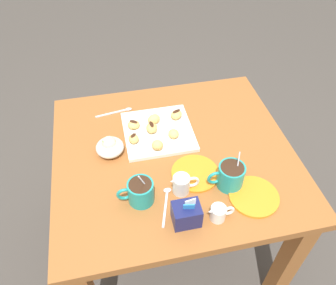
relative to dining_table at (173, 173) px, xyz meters
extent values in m
plane|color=#423D38|center=(0.00, 0.00, -0.58)|extent=(8.00, 8.00, 0.00)
cube|color=#935628|center=(0.00, 0.00, 0.11)|extent=(0.94, 0.86, 0.04)
cube|color=#935628|center=(-0.41, -0.37, -0.24)|extent=(0.07, 0.07, 0.67)
cube|color=#935628|center=(0.41, -0.37, -0.24)|extent=(0.07, 0.07, 0.67)
cube|color=#935628|center=(-0.41, 0.37, -0.24)|extent=(0.07, 0.07, 0.67)
cube|color=silver|center=(0.04, -0.12, 0.14)|extent=(0.28, 0.28, 0.02)
cylinder|color=teal|center=(-0.16, 0.20, 0.18)|extent=(0.09, 0.09, 0.09)
torus|color=teal|center=(-0.10, 0.20, 0.18)|extent=(0.06, 0.01, 0.06)
cylinder|color=#331E11|center=(-0.16, 0.20, 0.22)|extent=(0.08, 0.08, 0.01)
cylinder|color=silver|center=(-0.18, 0.20, 0.21)|extent=(0.02, 0.05, 0.12)
cylinder|color=teal|center=(0.16, 0.20, 0.17)|extent=(0.09, 0.09, 0.09)
torus|color=teal|center=(0.21, 0.20, 0.18)|extent=(0.06, 0.01, 0.06)
cylinder|color=#331E11|center=(0.16, 0.20, 0.21)|extent=(0.08, 0.08, 0.01)
cylinder|color=silver|center=(0.14, 0.20, 0.21)|extent=(0.05, 0.01, 0.11)
cylinder|color=silver|center=(0.02, 0.19, 0.16)|extent=(0.06, 0.06, 0.07)
cone|color=silver|center=(0.05, 0.19, 0.19)|extent=(0.02, 0.02, 0.02)
torus|color=silver|center=(-0.02, 0.19, 0.17)|extent=(0.05, 0.01, 0.05)
cylinder|color=white|center=(0.02, 0.19, 0.19)|extent=(0.05, 0.05, 0.01)
cube|color=#191E51|center=(0.03, 0.31, 0.17)|extent=(0.09, 0.07, 0.08)
cube|color=white|center=(0.02, 0.31, 0.22)|extent=(0.04, 0.01, 0.03)
cube|color=#2D84D1|center=(0.03, 0.32, 0.22)|extent=(0.04, 0.01, 0.03)
ellipsoid|color=silver|center=(0.24, -0.05, 0.16)|extent=(0.11, 0.11, 0.06)
sphere|color=beige|center=(0.24, -0.05, 0.18)|extent=(0.06, 0.06, 0.06)
ellipsoid|color=green|center=(0.26, -0.05, 0.20)|extent=(0.03, 0.03, 0.01)
cylinder|color=silver|center=(-0.07, 0.32, 0.16)|extent=(0.05, 0.05, 0.05)
cone|color=silver|center=(-0.05, 0.32, 0.17)|extent=(0.02, 0.02, 0.02)
torus|color=silver|center=(-0.11, 0.32, 0.16)|extent=(0.04, 0.01, 0.04)
cylinder|color=#381E11|center=(-0.07, 0.32, 0.18)|extent=(0.04, 0.04, 0.01)
cylinder|color=orange|center=(-0.22, 0.27, 0.13)|extent=(0.18, 0.18, 0.01)
cylinder|color=orange|center=(-0.05, 0.13, 0.13)|extent=(0.18, 0.18, 0.01)
cube|color=silver|center=(0.22, -0.28, 0.13)|extent=(0.15, 0.03, 0.00)
ellipsoid|color=silver|center=(0.14, -0.29, 0.13)|extent=(0.03, 0.02, 0.01)
cube|color=silver|center=(0.09, 0.25, 0.13)|extent=(0.05, 0.15, 0.00)
ellipsoid|color=silver|center=(0.06, 0.18, 0.13)|extent=(0.03, 0.02, 0.01)
ellipsoid|color=#E5B260|center=(0.14, -0.16, 0.16)|extent=(0.05, 0.05, 0.03)
ellipsoid|color=#381E11|center=(0.14, -0.16, 0.18)|extent=(0.04, 0.03, 0.00)
ellipsoid|color=#E5B260|center=(0.05, -0.17, 0.16)|extent=(0.07, 0.06, 0.04)
ellipsoid|color=#E5B260|center=(0.06, -0.02, 0.16)|extent=(0.06, 0.06, 0.04)
ellipsoid|color=#E5B260|center=(-0.01, -0.07, 0.16)|extent=(0.04, 0.05, 0.03)
ellipsoid|color=#E5B260|center=(-0.05, -0.18, 0.16)|extent=(0.07, 0.07, 0.04)
ellipsoid|color=#381E11|center=(-0.05, -0.18, 0.18)|extent=(0.04, 0.03, 0.00)
ellipsoid|color=#E5B260|center=(0.07, -0.12, 0.16)|extent=(0.05, 0.06, 0.04)
ellipsoid|color=#381E11|center=(0.07, -0.12, 0.19)|extent=(0.02, 0.04, 0.00)
ellipsoid|color=#E5B260|center=(0.15, -0.07, 0.16)|extent=(0.05, 0.05, 0.04)
ellipsoid|color=#381E11|center=(0.15, -0.07, 0.18)|extent=(0.03, 0.03, 0.00)
camera|label=1|loc=(0.21, 0.88, 1.10)|focal=35.85mm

